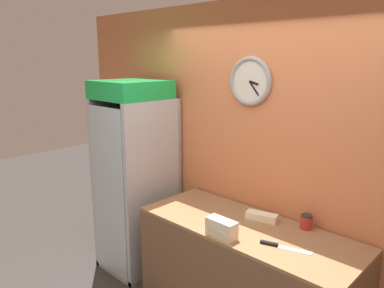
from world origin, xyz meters
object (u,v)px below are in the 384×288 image
Objects in this scene: beverage_cooler at (140,169)px; sandwich_stack_bottom at (221,232)px; sandwich_stack_middle at (222,224)px; chefs_knife at (278,246)px; sandwich_flat_left at (262,217)px; condiment_jar at (306,222)px.

beverage_cooler is 8.09× the size of sandwich_stack_bottom.
sandwich_stack_bottom is 1.01× the size of sandwich_stack_middle.
beverage_cooler is at bearing 174.68° from chefs_knife.
condiment_jar is (0.34, 0.11, 0.03)m from sandwich_flat_left.
sandwich_stack_middle is 0.43m from chefs_knife.
sandwich_flat_left is (0.05, 0.46, -0.00)m from sandwich_stack_bottom.
condiment_jar is at bearing 89.45° from chefs_knife.
beverage_cooler reaches higher than condiment_jar.
beverage_cooler reaches higher than chefs_knife.
condiment_jar reaches higher than chefs_knife.
beverage_cooler reaches higher than sandwich_flat_left.
beverage_cooler is 5.60× the size of chefs_knife.
beverage_cooler is 1.78m from chefs_knife.
sandwich_flat_left is at bearing 83.61° from sandwich_stack_bottom.
beverage_cooler is at bearing 166.75° from sandwich_stack_middle.
sandwich_stack_bottom is at bearing -157.45° from chefs_knife.
sandwich_stack_middle is 0.47m from sandwich_flat_left.
sandwich_stack_middle reaches higher than sandwich_flat_left.
sandwich_stack_middle is at bearing -157.45° from chefs_knife.
chefs_knife is at bearing 22.55° from sandwich_stack_bottom.
condiment_jar is (0.39, 0.56, -0.05)m from sandwich_stack_middle.
chefs_knife is (0.39, 0.16, -0.03)m from sandwich_stack_bottom.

